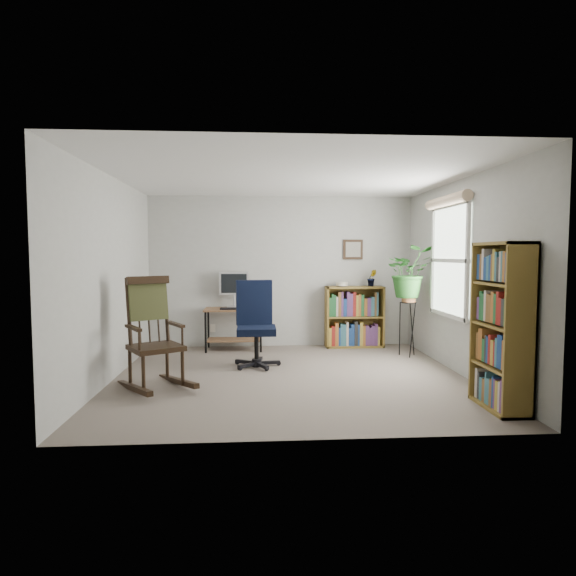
{
  "coord_description": "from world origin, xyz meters",
  "views": [
    {
      "loc": [
        -0.41,
        -5.72,
        1.48
      ],
      "look_at": [
        0.0,
        0.4,
        1.05
      ],
      "focal_mm": 30.0,
      "sensor_mm": 36.0,
      "label": 1
    }
  ],
  "objects": [
    {
      "name": "wall_front",
      "position": [
        0.0,
        -2.0,
        1.2
      ],
      "size": [
        4.2,
        0.0,
        2.4
      ],
      "primitive_type": "cube",
      "color": "#B0B1AC",
      "rests_on": "ground"
    },
    {
      "name": "office_chair",
      "position": [
        -0.41,
        0.56,
        0.58
      ],
      "size": [
        0.71,
        0.71,
        1.15
      ],
      "primitive_type": null,
      "rotation": [
        0.0,
        0.0,
        0.13
      ],
      "color": "black",
      "rests_on": "floor"
    },
    {
      "name": "desk",
      "position": [
        -0.75,
        1.7,
        0.32
      ],
      "size": [
        0.9,
        0.49,
        0.65
      ],
      "primitive_type": null,
      "color": "brown",
      "rests_on": "floor"
    },
    {
      "name": "framed_picture",
      "position": [
        1.16,
        1.97,
        1.56
      ],
      "size": [
        0.32,
        0.04,
        0.32
      ],
      "primitive_type": null,
      "color": "black",
      "rests_on": "wall_back"
    },
    {
      "name": "potted_plant_small",
      "position": [
        1.44,
        1.83,
        1.03
      ],
      "size": [
        0.13,
        0.24,
        0.11
      ],
      "primitive_type": "imported",
      "color": "#246021",
      "rests_on": "low_bookshelf"
    },
    {
      "name": "monitor",
      "position": [
        -0.75,
        1.84,
        0.93
      ],
      "size": [
        0.46,
        0.16,
        0.56
      ],
      "primitive_type": null,
      "color": "silver",
      "rests_on": "desk"
    },
    {
      "name": "low_bookshelf",
      "position": [
        1.16,
        1.82,
        0.49
      ],
      "size": [
        0.92,
        0.31,
        0.97
      ],
      "primitive_type": null,
      "color": "olive",
      "rests_on": "floor"
    },
    {
      "name": "window",
      "position": [
        2.06,
        0.3,
        1.4
      ],
      "size": [
        0.12,
        1.2,
        1.5
      ],
      "primitive_type": null,
      "color": "silver",
      "rests_on": "wall_right"
    },
    {
      "name": "tall_bookshelf",
      "position": [
        1.92,
        -1.33,
        0.8
      ],
      "size": [
        0.3,
        0.7,
        1.6
      ],
      "primitive_type": null,
      "color": "olive",
      "rests_on": "floor"
    },
    {
      "name": "wall_right",
      "position": [
        2.1,
        0.0,
        1.2
      ],
      "size": [
        0.0,
        4.0,
        2.4
      ],
      "primitive_type": "cube",
      "color": "#B0B1AC",
      "rests_on": "ground"
    },
    {
      "name": "wall_left",
      "position": [
        -2.1,
        0.0,
        1.2
      ],
      "size": [
        0.0,
        4.0,
        2.4
      ],
      "primitive_type": "cube",
      "color": "#B0B1AC",
      "rests_on": "ground"
    },
    {
      "name": "ceiling",
      "position": [
        0.0,
        0.0,
        2.4
      ],
      "size": [
        4.2,
        4.0,
        0.0
      ],
      "primitive_type": "cube",
      "color": "silver",
      "rests_on": "ground"
    },
    {
      "name": "floor",
      "position": [
        0.0,
        0.0,
        0.0
      ],
      "size": [
        4.2,
        4.0,
        0.0
      ],
      "primitive_type": "cube",
      "color": "slate",
      "rests_on": "ground"
    },
    {
      "name": "plant_stand",
      "position": [
        1.8,
        1.09,
        0.46
      ],
      "size": [
        0.31,
        0.31,
        0.92
      ],
      "primitive_type": null,
      "rotation": [
        0.0,
        0.0,
        0.24
      ],
      "color": "black",
      "rests_on": "floor"
    },
    {
      "name": "rocking_chair",
      "position": [
        -1.51,
        -0.4,
        0.63
      ],
      "size": [
        1.12,
        1.26,
        1.25
      ],
      "primitive_type": null,
      "rotation": [
        0.0,
        0.0,
        0.55
      ],
      "color": "black",
      "rests_on": "floor"
    },
    {
      "name": "keyboard",
      "position": [
        -0.75,
        1.58,
        0.66
      ],
      "size": [
        0.4,
        0.15,
        0.02
      ],
      "primitive_type": "cube",
      "color": "black",
      "rests_on": "desk"
    },
    {
      "name": "wall_back",
      "position": [
        0.0,
        2.0,
        1.2
      ],
      "size": [
        4.2,
        0.0,
        2.4
      ],
      "primitive_type": "cube",
      "color": "#B0B1AC",
      "rests_on": "ground"
    },
    {
      "name": "spider_plant",
      "position": [
        1.8,
        1.09,
        1.59
      ],
      "size": [
        1.69,
        1.88,
        1.46
      ],
      "primitive_type": "imported",
      "color": "#246021",
      "rests_on": "plant_stand"
    }
  ]
}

